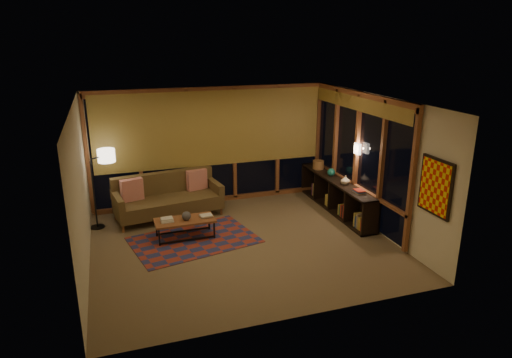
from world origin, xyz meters
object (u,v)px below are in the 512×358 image
object	(u,v)px
floor_lamp	(94,191)
bookshelf	(336,195)
sofa	(168,197)
coffee_table	(185,229)

from	to	relation	value
floor_lamp	bookshelf	xyz separation A→B (m)	(5.11, -0.68, -0.43)
sofa	coffee_table	bearing A→B (deg)	-91.37
bookshelf	sofa	bearing A→B (deg)	167.78
coffee_table	bookshelf	world-z (taller)	bookshelf
sofa	bookshelf	size ratio (longest dim) A/B	0.77
sofa	coffee_table	world-z (taller)	sofa
sofa	bookshelf	xyz separation A→B (m)	(3.62, -0.78, -0.09)
floor_lamp	bookshelf	size ratio (longest dim) A/B	0.55
sofa	coffee_table	size ratio (longest dim) A/B	1.94
floor_lamp	coffee_table	bearing A→B (deg)	-65.77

